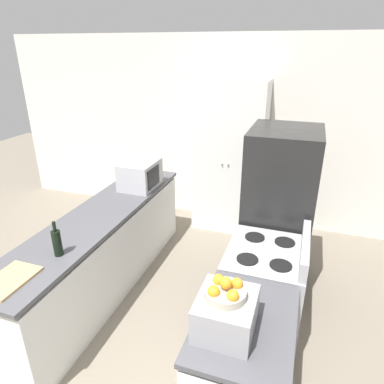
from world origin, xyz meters
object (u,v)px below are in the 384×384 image
toaster_oven (226,313)px  fruit_bowl (225,291)px  pantry_cabinet (230,158)px  microwave (140,175)px  wine_bottle (57,242)px  refrigerator (278,212)px  stove (263,294)px

toaster_oven → fruit_bowl: fruit_bowl is taller
pantry_cabinet → microwave: (-0.84, -1.02, 0.02)m
microwave → wine_bottle: (0.03, -1.51, -0.04)m
refrigerator → microwave: refrigerator is taller
wine_bottle → toaster_oven: 1.48m
pantry_cabinet → refrigerator: size_ratio=1.19×
microwave → toaster_oven: (1.48, -1.84, -0.04)m
pantry_cabinet → microwave: bearing=-129.5°
stove → refrigerator: bearing=89.2°
pantry_cabinet → refrigerator: pantry_cabinet is taller
pantry_cabinet → fruit_bowl: 2.91m
stove → refrigerator: size_ratio=0.61×
toaster_oven → wine_bottle: bearing=167.3°
refrigerator → fruit_bowl: refrigerator is taller
refrigerator → fruit_bowl: 1.75m
pantry_cabinet → wine_bottle: pantry_cabinet is taller
microwave → pantry_cabinet: bearing=50.5°
pantry_cabinet → fruit_bowl: size_ratio=8.44×
refrigerator → microwave: (-1.62, 0.11, 0.18)m
microwave → wine_bottle: microwave is taller
pantry_cabinet → toaster_oven: bearing=-77.3°
pantry_cabinet → fruit_bowl: pantry_cabinet is taller
refrigerator → wine_bottle: (-1.58, -1.40, 0.14)m
pantry_cabinet → stove: bearing=-68.3°
toaster_oven → microwave: bearing=128.9°
pantry_cabinet → wine_bottle: size_ratio=6.87×
stove → fruit_bowl: bearing=-98.5°
stove → wine_bottle: (-1.57, -0.60, 0.55)m
stove → toaster_oven: bearing=-97.8°
fruit_bowl → toaster_oven: bearing=-40.3°
pantry_cabinet → toaster_oven: pantry_cabinet is taller
refrigerator → microwave: bearing=176.0°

